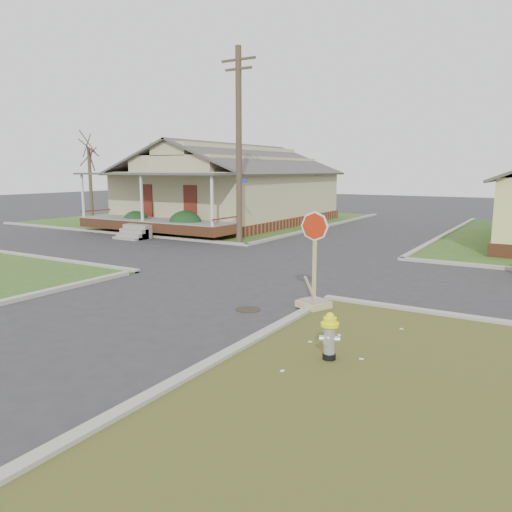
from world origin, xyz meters
The scene contains 11 objects.
ground centered at (0.00, 0.00, 0.00)m, with size 120.00×120.00×0.00m, color #2B2B2D.
verge_far_left centered at (-13.00, 18.00, 0.03)m, with size 19.00×19.00×0.05m, color #2D4E1C.
curbs centered at (0.00, 5.00, 0.00)m, with size 80.00×40.00×0.12m, color #9B998C, non-canonical shape.
manhole centered at (2.20, -0.50, 0.01)m, with size 0.64×0.64×0.01m, color black.
corner_house centered at (-10.00, 16.68, 2.28)m, with size 10.10×15.50×5.30m.
utility_pole centered at (-4.20, 8.90, 4.66)m, with size 1.80×0.28×9.00m.
tree_far_left centered at (-18.00, 12.00, 2.50)m, with size 0.22×0.22×4.90m, color #443527.
fire_hydrant centered at (5.33, -2.67, 0.54)m, with size 0.33×0.33×0.89m.
stop_sign centered at (3.60, 0.39, 0.58)m, with size 0.69×0.68×2.45m.
hedge_left centered at (-11.54, 9.53, 0.63)m, with size 1.52×1.25×1.16m, color #123217.
hedge_right centered at (-7.94, 9.47, 0.68)m, with size 1.66×1.36×1.26m, color #123217.
Camera 1 is at (8.70, -10.84, 3.48)m, focal length 35.00 mm.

